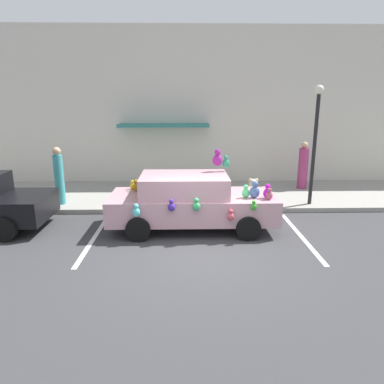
{
  "coord_description": "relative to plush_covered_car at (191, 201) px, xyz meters",
  "views": [
    {
      "loc": [
        -0.4,
        -7.73,
        3.53
      ],
      "look_at": [
        -0.17,
        2.28,
        0.9
      ],
      "focal_mm": 32.86,
      "sensor_mm": 36.0,
      "label": 1
    }
  ],
  "objects": [
    {
      "name": "ground_plane",
      "position": [
        0.21,
        -1.68,
        -0.8
      ],
      "size": [
        60.0,
        60.0,
        0.0
      ],
      "primitive_type": "plane",
      "color": "#38383A"
    },
    {
      "name": "plush_covered_car",
      "position": [
        0.0,
        0.0,
        0.0
      ],
      "size": [
        4.58,
        2.1,
        2.19
      ],
      "color": "#BF8F9A",
      "rests_on": "ground"
    },
    {
      "name": "parking_stripe_front",
      "position": [
        2.94,
        -0.68,
        -0.8
      ],
      "size": [
        0.12,
        3.6,
        0.01
      ],
      "primitive_type": "cube",
      "color": "silver",
      "rests_on": "ground"
    },
    {
      "name": "storefront_building",
      "position": [
        0.2,
        5.47,
        2.39
      ],
      "size": [
        24.0,
        1.25,
        6.4
      ],
      "color": "beige",
      "rests_on": "ground"
    },
    {
      "name": "street_lamp_post",
      "position": [
        4.03,
        1.82,
        1.7
      ],
      "size": [
        0.28,
        0.28,
        3.83
      ],
      "color": "black",
      "rests_on": "sidewalk"
    },
    {
      "name": "pedestrian_near_shopfront",
      "position": [
        4.46,
        3.98,
        0.2
      ],
      "size": [
        0.38,
        0.38,
        1.82
      ],
      "color": "#9A3565",
      "rests_on": "sidewalk"
    },
    {
      "name": "parking_stripe_rear",
      "position": [
        -2.58,
        -0.68,
        -0.8
      ],
      "size": [
        0.12,
        3.6,
        0.01
      ],
      "primitive_type": "cube",
      "color": "silver",
      "rests_on": "ground"
    },
    {
      "name": "pedestrian_walking_past",
      "position": [
        -4.32,
        2.02,
        0.27
      ],
      "size": [
        0.3,
        0.3,
        1.91
      ],
      "color": "teal",
      "rests_on": "sidewalk"
    },
    {
      "name": "sidewalk",
      "position": [
        0.21,
        3.32,
        -0.73
      ],
      "size": [
        24.0,
        4.0,
        0.15
      ],
      "primitive_type": "cube",
      "color": "gray",
      "rests_on": "ground"
    },
    {
      "name": "teddy_bear_on_sidewalk",
      "position": [
        2.15,
        2.09,
        -0.27
      ],
      "size": [
        0.43,
        0.36,
        0.82
      ],
      "color": "beige",
      "rests_on": "sidewalk"
    }
  ]
}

